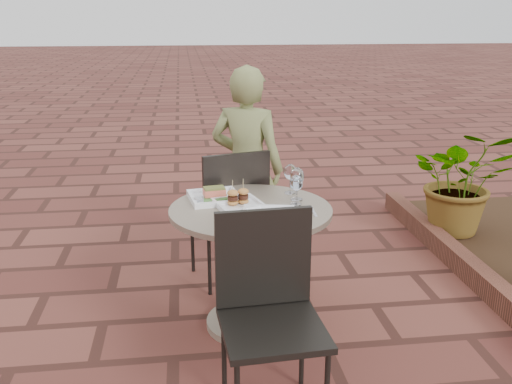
{
  "coord_description": "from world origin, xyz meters",
  "views": [
    {
      "loc": [
        -0.31,
        -3.08,
        1.76
      ],
      "look_at": [
        0.07,
        -0.13,
        0.82
      ],
      "focal_mm": 40.0,
      "sensor_mm": 36.0,
      "label": 1
    }
  ],
  "objects": [
    {
      "name": "wine_glass_far",
      "position": [
        0.31,
        -0.02,
        0.86
      ],
      "size": [
        0.08,
        0.08,
        0.19
      ],
      "color": "white",
      "rests_on": "cafe_table"
    },
    {
      "name": "chair_near",
      "position": [
        0.03,
        -0.84,
        0.55
      ],
      "size": [
        0.47,
        0.47,
        0.93
      ],
      "rotation": [
        0.0,
        0.0,
        0.07
      ],
      "color": "black",
      "rests_on": "ground"
    },
    {
      "name": "plate_tuna",
      "position": [
        0.1,
        -0.31,
        0.75
      ],
      "size": [
        0.32,
        0.32,
        0.03
      ],
      "rotation": [
        0.0,
        0.0,
        -0.2
      ],
      "color": "white",
      "rests_on": "cafe_table"
    },
    {
      "name": "cafe_table",
      "position": [
        0.04,
        -0.13,
        0.48
      ],
      "size": [
        0.9,
        0.9,
        0.73
      ],
      "color": "gray",
      "rests_on": "ground"
    },
    {
      "name": "diner",
      "position": [
        0.12,
        0.76,
        0.71
      ],
      "size": [
        0.62,
        0.53,
        1.43
      ],
      "primitive_type": "imported",
      "rotation": [
        0.0,
        0.0,
        2.71
      ],
      "color": "olive",
      "rests_on": "ground"
    },
    {
      "name": "wine_glass_mid",
      "position": [
        0.3,
        0.11,
        0.86
      ],
      "size": [
        0.08,
        0.08,
        0.18
      ],
      "color": "white",
      "rests_on": "cafe_table"
    },
    {
      "name": "chair_far",
      "position": [
        -0.03,
        0.43,
        0.55
      ],
      "size": [
        0.54,
        0.54,
        0.93
      ],
      "rotation": [
        0.0,
        0.0,
        3.41
      ],
      "color": "black",
      "rests_on": "ground"
    },
    {
      "name": "cutlery_set",
      "position": [
        0.34,
        -0.24,
        0.73
      ],
      "size": [
        0.11,
        0.21,
        0.0
      ],
      "primitive_type": null,
      "rotation": [
        0.0,
        0.0,
        -0.12
      ],
      "color": "silver",
      "rests_on": "cafe_table"
    },
    {
      "name": "plate_salmon",
      "position": [
        -0.15,
        0.03,
        0.75
      ],
      "size": [
        0.32,
        0.32,
        0.08
      ],
      "rotation": [
        0.0,
        0.0,
        0.15
      ],
      "color": "white",
      "rests_on": "cafe_table"
    },
    {
      "name": "wine_glass_right",
      "position": [
        0.29,
        -0.11,
        0.85
      ],
      "size": [
        0.07,
        0.07,
        0.17
      ],
      "color": "white",
      "rests_on": "cafe_table"
    },
    {
      "name": "planter_curb",
      "position": [
        1.6,
        0.3,
        0.07
      ],
      "size": [
        0.12,
        3.0,
        0.15
      ],
      "primitive_type": "cube",
      "color": "brown",
      "rests_on": "ground"
    },
    {
      "name": "steel_ramekin",
      "position": [
        -0.24,
        -0.04,
        0.75
      ],
      "size": [
        0.06,
        0.06,
        0.04
      ],
      "primitive_type": "cylinder",
      "rotation": [
        0.0,
        0.0,
        0.02
      ],
      "color": "silver",
      "rests_on": "cafe_table"
    },
    {
      "name": "potted_plant_a",
      "position": [
        1.85,
        1.0,
        0.49
      ],
      "size": [
        0.94,
        0.88,
        0.86
      ],
      "primitive_type": "imported",
      "rotation": [
        0.0,
        0.0,
        -0.32
      ],
      "color": "#33662D",
      "rests_on": "mulch_bed"
    },
    {
      "name": "ground",
      "position": [
        0.0,
        0.0,
        0.0
      ],
      "size": [
        60.0,
        60.0,
        0.0
      ],
      "primitive_type": "plane",
      "color": "brown",
      "rests_on": "ground"
    },
    {
      "name": "plate_sliders",
      "position": [
        -0.03,
        -0.09,
        0.76
      ],
      "size": [
        0.3,
        0.3,
        0.16
      ],
      "rotation": [
        0.0,
        0.0,
        0.28
      ],
      "color": "white",
      "rests_on": "cafe_table"
    }
  ]
}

